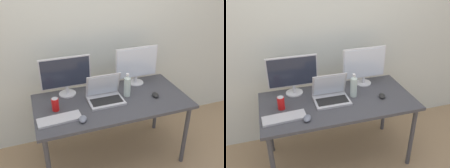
{
  "view_description": "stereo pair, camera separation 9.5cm",
  "coord_description": "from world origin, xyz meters",
  "views": [
    {
      "loc": [
        -0.7,
        -1.98,
        2.03
      ],
      "look_at": [
        0.0,
        0.0,
        0.92
      ],
      "focal_mm": 40.0,
      "sensor_mm": 36.0,
      "label": 1
    },
    {
      "loc": [
        -0.61,
        -2.01,
        2.03
      ],
      "look_at": [
        0.0,
        0.0,
        0.92
      ],
      "focal_mm": 40.0,
      "sensor_mm": 36.0,
      "label": 2
    }
  ],
  "objects": [
    {
      "name": "ground_plane",
      "position": [
        0.0,
        0.0,
        0.0
      ],
      "size": [
        16.0,
        16.0,
        0.0
      ],
      "primitive_type": "plane",
      "color": "#9E7F5B"
    },
    {
      "name": "wall_back",
      "position": [
        0.0,
        0.59,
        1.3
      ],
      "size": [
        7.0,
        0.08,
        2.6
      ],
      "primitive_type": "cube",
      "color": "silver",
      "rests_on": "ground"
    },
    {
      "name": "work_desk",
      "position": [
        0.0,
        0.0,
        0.67
      ],
      "size": [
        1.5,
        0.74,
        0.74
      ],
      "color": "#424247",
      "rests_on": "ground"
    },
    {
      "name": "monitor_left",
      "position": [
        -0.39,
        0.26,
        0.96
      ],
      "size": [
        0.5,
        0.17,
        0.4
      ],
      "color": "silver",
      "rests_on": "work_desk"
    },
    {
      "name": "monitor_center",
      "position": [
        0.37,
        0.26,
        0.96
      ],
      "size": [
        0.48,
        0.17,
        0.42
      ],
      "color": "silver",
      "rests_on": "work_desk"
    },
    {
      "name": "laptop_silver",
      "position": [
        -0.06,
        0.03,
        0.8
      ],
      "size": [
        0.34,
        0.26,
        0.26
      ],
      "color": "#B7B7BC",
      "rests_on": "work_desk"
    },
    {
      "name": "keyboard_main",
      "position": [
        -0.54,
        -0.16,
        0.75
      ],
      "size": [
        0.39,
        0.16,
        0.02
      ],
      "primitive_type": "cube",
      "rotation": [
        0.0,
        0.0,
        0.06
      ],
      "color": "#B2B2B7",
      "rests_on": "work_desk"
    },
    {
      "name": "mouse_by_keyboard",
      "position": [
        -0.35,
        -0.24,
        0.76
      ],
      "size": [
        0.1,
        0.12,
        0.04
      ],
      "primitive_type": "ellipsoid",
      "rotation": [
        0.0,
        0.0,
        -0.32
      ],
      "color": "slate",
      "rests_on": "work_desk"
    },
    {
      "name": "mouse_by_laptop",
      "position": [
        0.44,
        -0.08,
        0.76
      ],
      "size": [
        0.09,
        0.12,
        0.04
      ],
      "primitive_type": "ellipsoid",
      "rotation": [
        0.0,
        0.0,
        -0.29
      ],
      "color": "black",
      "rests_on": "work_desk"
    },
    {
      "name": "water_bottle",
      "position": [
        0.17,
        0.03,
        0.85
      ],
      "size": [
        0.07,
        0.07,
        0.25
      ],
      "color": "silver",
      "rests_on": "work_desk"
    },
    {
      "name": "soda_can_near_keyboard",
      "position": [
        -0.55,
        0.01,
        0.8
      ],
      "size": [
        0.07,
        0.07,
        0.13
      ],
      "color": "red",
      "rests_on": "work_desk"
    }
  ]
}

